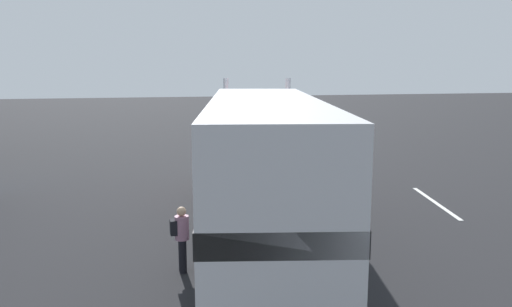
% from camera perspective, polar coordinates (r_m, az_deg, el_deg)
% --- Properties ---
extents(ground_plane, '(120.00, 120.00, 0.00)m').
position_cam_1_polar(ground_plane, '(20.69, -0.71, -4.03)').
color(ground_plane, '#232326').
extents(lane_stripe_near, '(4.33, 1.09, 0.01)m').
position_cam_1_polar(lane_stripe_near, '(20.73, 9.35, -4.12)').
color(lane_stripe_near, silver).
rests_on(lane_stripe_near, ground_plane).
extents(lane_stripe_mid, '(4.37, 0.85, 0.01)m').
position_cam_1_polar(lane_stripe_mid, '(19.88, 19.31, -5.17)').
color(lane_stripe_mid, silver).
rests_on(lane_stripe_mid, ground_plane).
extents(semi_truck, '(14.38, 4.88, 4.50)m').
position_cam_1_polar(semi_truck, '(13.79, 0.74, -0.37)').
color(semi_truck, '#B21919').
rests_on(semi_truck, ground_plane).
extents(person_bystander, '(0.34, 0.46, 1.63)m').
position_cam_1_polar(person_bystander, '(12.63, -8.31, -9.11)').
color(person_bystander, black).
rests_on(person_bystander, ground_plane).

